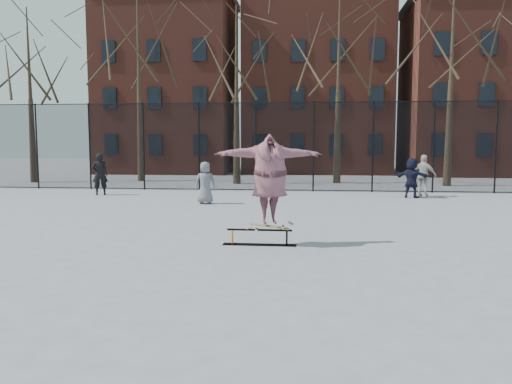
# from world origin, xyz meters

# --- Properties ---
(ground) EXTENTS (100.00, 100.00, 0.00)m
(ground) POSITION_xyz_m (0.00, 0.00, 0.00)
(ground) COLOR slate
(skate_rail) EXTENTS (1.62, 0.25, 0.36)m
(skate_rail) POSITION_xyz_m (-0.07, 1.31, 0.14)
(skate_rail) COLOR black
(skate_rail) RESTS_ON ground
(skateboard) EXTENTS (0.91, 0.22, 0.11)m
(skateboard) POSITION_xyz_m (0.16, 1.31, 0.41)
(skateboard) COLOR olive
(skateboard) RESTS_ON skate_rail
(skater) EXTENTS (2.48, 1.31, 1.95)m
(skater) POSITION_xyz_m (0.16, 1.31, 1.44)
(skater) COLOR #643584
(skater) RESTS_ON skateboard
(bystander_grey) EXTENTS (0.76, 0.51, 1.53)m
(bystander_grey) POSITION_xyz_m (-2.72, 8.21, 0.76)
(bystander_grey) COLOR slate
(bystander_grey) RESTS_ON ground
(bystander_black) EXTENTS (0.76, 0.65, 1.76)m
(bystander_black) POSITION_xyz_m (-7.71, 10.62, 0.88)
(bystander_black) COLOR black
(bystander_black) RESTS_ON ground
(bystander_white) EXTENTS (1.08, 0.86, 1.71)m
(bystander_white) POSITION_xyz_m (5.66, 11.44, 0.85)
(bystander_white) COLOR beige
(bystander_white) RESTS_ON ground
(bystander_navy) EXTENTS (1.54, 1.10, 1.60)m
(bystander_navy) POSITION_xyz_m (5.09, 10.94, 0.80)
(bystander_navy) COLOR black
(bystander_navy) RESTS_ON ground
(fence) EXTENTS (34.03, 0.07, 4.00)m
(fence) POSITION_xyz_m (-0.01, 13.00, 2.05)
(fence) COLOR black
(fence) RESTS_ON ground
(tree_row) EXTENTS (33.66, 7.46, 10.67)m
(tree_row) POSITION_xyz_m (-0.25, 17.15, 7.36)
(tree_row) COLOR black
(tree_row) RESTS_ON ground
(rowhouses) EXTENTS (29.00, 7.00, 13.00)m
(rowhouses) POSITION_xyz_m (0.72, 26.00, 6.06)
(rowhouses) COLOR #5B281D
(rowhouses) RESTS_ON ground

